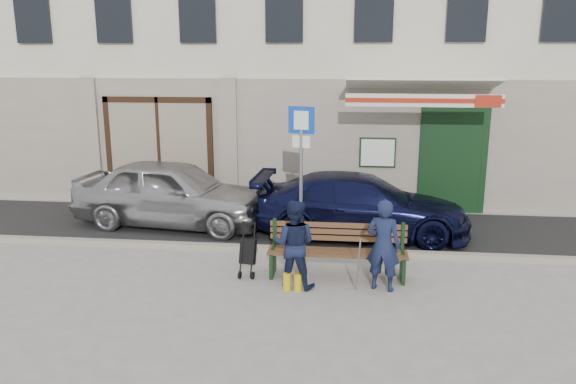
# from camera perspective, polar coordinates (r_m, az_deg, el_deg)

# --- Properties ---
(ground) EXTENTS (80.00, 80.00, 0.00)m
(ground) POSITION_cam_1_polar(r_m,az_deg,el_deg) (9.71, -3.86, -9.07)
(ground) COLOR #9E9991
(ground) RESTS_ON ground
(asphalt_lane) EXTENTS (60.00, 3.20, 0.01)m
(asphalt_lane) POSITION_cam_1_polar(r_m,az_deg,el_deg) (12.59, -1.36, -3.62)
(asphalt_lane) COLOR #282828
(asphalt_lane) RESTS_ON ground
(curb) EXTENTS (60.00, 0.18, 0.12)m
(curb) POSITION_cam_1_polar(r_m,az_deg,el_deg) (11.07, -2.48, -5.80)
(curb) COLOR #9E9384
(curb) RESTS_ON ground
(building) EXTENTS (20.00, 8.27, 10.00)m
(building) POSITION_cam_1_polar(r_m,az_deg,el_deg) (17.38, 1.08, 17.74)
(building) COLOR beige
(building) RESTS_ON ground
(car_silver) EXTENTS (4.63, 2.34, 1.51)m
(car_silver) POSITION_cam_1_polar(r_m,az_deg,el_deg) (12.84, -11.65, -0.07)
(car_silver) COLOR #ADADB2
(car_silver) RESTS_ON ground
(car_navy) EXTENTS (4.61, 2.03, 1.32)m
(car_navy) POSITION_cam_1_polar(r_m,az_deg,el_deg) (12.00, 7.43, -1.36)
(car_navy) COLOR black
(car_navy) RESTS_ON ground
(parking_sign) EXTENTS (0.51, 0.16, 2.81)m
(parking_sign) POSITION_cam_1_polar(r_m,az_deg,el_deg) (10.87, 1.35, 3.89)
(parking_sign) COLOR gray
(parking_sign) RESTS_ON ground
(bench) EXTENTS (2.40, 1.17, 0.98)m
(bench) POSITION_cam_1_polar(r_m,az_deg,el_deg) (9.76, 4.76, -6.08)
(bench) COLOR brown
(bench) RESTS_ON ground
(man) EXTENTS (0.64, 0.50, 1.53)m
(man) POSITION_cam_1_polar(r_m,az_deg,el_deg) (9.25, 9.66, -5.34)
(man) COLOR #161E3D
(man) RESTS_ON ground
(woman) EXTENTS (0.80, 0.67, 1.49)m
(woman) POSITION_cam_1_polar(r_m,az_deg,el_deg) (9.24, 0.62, -5.29)
(woman) COLOR #141A38
(woman) RESTS_ON ground
(stroller) EXTENTS (0.31, 0.41, 0.93)m
(stroller) POSITION_cam_1_polar(r_m,az_deg,el_deg) (9.84, -4.10, -6.19)
(stroller) COLOR black
(stroller) RESTS_ON ground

